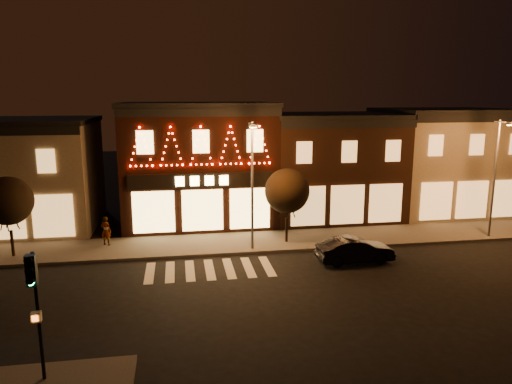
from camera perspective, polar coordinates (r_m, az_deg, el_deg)
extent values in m
plane|color=black|center=(20.92, -4.83, -13.14)|extent=(120.00, 120.00, 0.00)
cube|color=#47423D|center=(28.53, -2.14, -6.14)|extent=(44.00, 4.00, 0.15)
cube|color=#786755|center=(35.33, -28.48, 1.61)|extent=(12.00, 8.00, 7.00)
cube|color=black|center=(33.34, -6.93, 3.28)|extent=(10.00, 8.00, 8.00)
cube|color=black|center=(33.01, -7.11, 10.43)|extent=(10.20, 8.20, 0.30)
cube|color=black|center=(28.98, -6.73, 9.51)|extent=(10.00, 0.25, 0.50)
cube|color=black|center=(29.36, -6.54, 1.39)|extent=(9.00, 0.15, 0.90)
cube|color=#FFD87F|center=(29.26, -6.53, 1.36)|extent=(3.40, 0.08, 0.60)
cube|color=#351D12|center=(35.11, 8.78, 2.98)|extent=(9.00, 8.00, 7.20)
cube|color=black|center=(34.76, 8.97, 9.11)|extent=(9.20, 8.20, 0.30)
cube|color=black|center=(30.97, 11.32, 8.01)|extent=(9.00, 0.25, 0.50)
cube|color=#786755|center=(38.84, 21.53, 3.35)|extent=(9.00, 8.00, 7.50)
cube|color=black|center=(38.54, 21.96, 9.09)|extent=(9.20, 8.20, 0.30)
cube|color=black|center=(35.15, 25.34, 8.02)|extent=(9.00, 0.25, 0.50)
cylinder|color=black|center=(16.05, -24.76, -13.53)|extent=(0.11, 0.11, 4.09)
cube|color=black|center=(15.31, -25.47, -8.52)|extent=(0.30, 0.28, 0.93)
cylinder|color=#19FF72|center=(15.29, -25.54, -9.79)|extent=(0.20, 0.06, 0.20)
cube|color=beige|center=(15.86, -24.98, -13.50)|extent=(0.29, 0.21, 0.30)
cylinder|color=#59595E|center=(26.36, -0.46, 0.66)|extent=(0.14, 0.14, 7.21)
cylinder|color=#59595E|center=(25.21, -0.40, 8.22)|extent=(0.26, 1.44, 0.09)
cube|color=#59595E|center=(24.50, -0.33, 8.02)|extent=(0.48, 0.30, 0.16)
cube|color=orange|center=(24.50, -0.33, 7.79)|extent=(0.36, 0.22, 0.05)
cylinder|color=#59595E|center=(32.24, 26.79, 1.38)|extent=(0.14, 0.14, 7.18)
cylinder|color=#59595E|center=(31.22, 27.85, 7.48)|extent=(0.45, 1.41, 0.09)
cube|color=#59595E|center=(30.56, 28.35, 7.30)|extent=(0.50, 0.36, 0.16)
cube|color=orange|center=(30.57, 28.33, 7.11)|extent=(0.38, 0.26, 0.04)
cylinder|color=black|center=(29.03, -27.32, -5.50)|extent=(0.16, 0.16, 1.43)
sphere|color=black|center=(28.49, -27.75, -0.95)|extent=(2.62, 2.62, 2.62)
cylinder|color=black|center=(28.35, 3.71, -4.58)|extent=(0.16, 0.16, 1.45)
sphere|color=black|center=(27.79, 3.77, 0.14)|extent=(2.64, 2.64, 2.64)
imported|color=black|center=(25.86, 11.85, -6.87)|extent=(4.14, 1.60, 1.34)
imported|color=gray|center=(28.96, -17.64, -4.48)|extent=(0.74, 0.63, 1.72)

